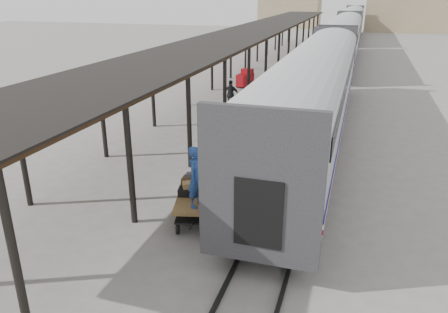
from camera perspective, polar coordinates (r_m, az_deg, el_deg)
ground at (r=15.80m, az=-3.81°, el=-5.80°), size 160.00×160.00×0.00m
train at (r=47.19m, az=15.29°, el=14.81°), size 3.45×76.01×4.01m
canopy at (r=38.25m, az=4.42°, el=16.18°), size 4.90×64.30×4.15m
rails at (r=47.70m, az=15.01°, el=11.69°), size 1.54×150.00×0.12m
building_far at (r=91.62m, az=23.91°, el=17.24°), size 18.00×10.00×8.00m
building_left at (r=96.43m, az=8.62°, el=18.19°), size 12.00×8.00×6.00m
baggage_cart at (r=14.30m, az=-3.54°, el=-5.88°), size 1.80×2.63×0.86m
suitcase_stack at (r=14.47m, az=-3.95°, el=-3.79°), size 1.33×1.24×0.56m
luggage_tug at (r=34.74m, az=2.80°, el=10.11°), size 1.16×1.65×1.35m
porter at (r=13.17m, az=-3.63°, el=-2.68°), size 0.56×0.76×1.93m
pedestrian at (r=27.87m, az=0.91°, el=8.08°), size 1.10×0.51×1.84m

